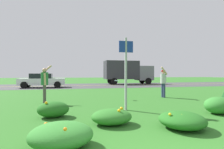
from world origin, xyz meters
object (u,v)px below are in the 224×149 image
person_thrower_green_shirt (45,82)px  person_catcher_red_cap_gray_shirt (163,81)px  sign_post_near_path (126,67)px  frisbee_pale_blue (117,81)px  box_truck_gray (127,71)px  car_white_center_left (42,80)px

person_thrower_green_shirt → person_catcher_red_cap_gray_shirt: 6.66m
person_catcher_red_cap_gray_shirt → sign_post_near_path: bearing=-136.7°
person_catcher_red_cap_gray_shirt → frisbee_pale_blue: 2.89m
person_thrower_green_shirt → frisbee_pale_blue: size_ratio=7.04×
person_thrower_green_shirt → person_catcher_red_cap_gray_shirt: size_ratio=1.01×
sign_post_near_path → box_truck_gray: size_ratio=0.42×
sign_post_near_path → person_catcher_red_cap_gray_shirt: (3.35, 3.15, -0.69)m
box_truck_gray → person_thrower_green_shirt: bearing=-121.3°
sign_post_near_path → box_truck_gray: bearing=71.6°
box_truck_gray → frisbee_pale_blue: bearing=-110.4°
person_catcher_red_cap_gray_shirt → box_truck_gray: bearing=80.2°
sign_post_near_path → person_thrower_green_shirt: size_ratio=1.51×
frisbee_pale_blue → car_white_center_left: bearing=117.5°
frisbee_pale_blue → car_white_center_left: (-5.30, 10.20, -0.28)m
person_thrower_green_shirt → person_catcher_red_cap_gray_shirt: (6.63, 0.60, -0.02)m
frisbee_pale_blue → person_catcher_red_cap_gray_shirt: bearing=1.3°
sign_post_near_path → car_white_center_left: 14.18m
person_catcher_red_cap_gray_shirt → car_white_center_left: bearing=129.0°
person_thrower_green_shirt → car_white_center_left: bearing=98.3°
person_thrower_green_shirt → car_white_center_left: size_ratio=0.41×
car_white_center_left → box_truck_gray: box_truck_gray is taller
sign_post_near_path → box_truck_gray: 18.48m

